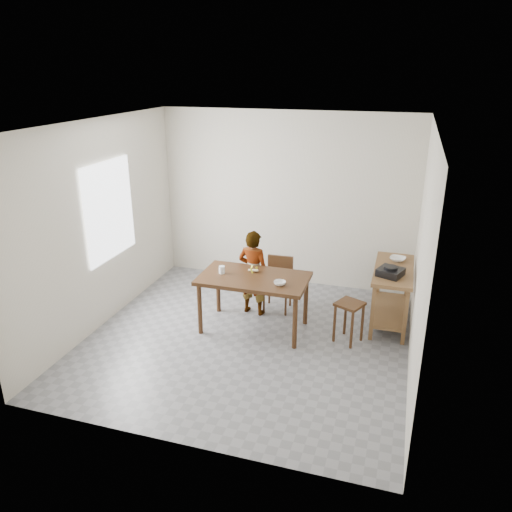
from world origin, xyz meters
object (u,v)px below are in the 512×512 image
(prep_counter, at_px, (391,296))
(stool, at_px, (348,322))
(dining_table, at_px, (254,303))
(dining_chair, at_px, (277,285))
(child, at_px, (253,273))

(prep_counter, bearing_deg, stool, -125.69)
(dining_table, relative_size, dining_chair, 1.83)
(prep_counter, xyz_separation_m, dining_chair, (-1.56, -0.07, -0.02))
(stool, bearing_deg, dining_table, -178.37)
(dining_chair, distance_m, stool, 1.25)
(dining_table, bearing_deg, dining_chair, 76.23)
(dining_table, bearing_deg, child, 107.99)
(child, distance_m, dining_chair, 0.42)
(dining_chair, bearing_deg, stool, -30.49)
(dining_chair, bearing_deg, child, -148.72)
(dining_chair, bearing_deg, dining_table, -105.39)
(child, distance_m, stool, 1.48)
(stool, bearing_deg, child, 163.67)
(dining_chair, xyz_separation_m, stool, (1.09, -0.60, -0.11))
(child, height_order, dining_chair, child)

